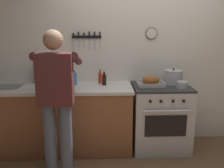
# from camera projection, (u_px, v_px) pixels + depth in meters

# --- Properties ---
(wall_back) EXTENTS (6.00, 0.13, 2.60)m
(wall_back) POSITION_uv_depth(u_px,v_px,m) (142.00, 53.00, 3.71)
(wall_back) COLOR white
(wall_back) RESTS_ON ground
(counter_block) EXTENTS (2.03, 0.65, 0.90)m
(counter_block) POSITION_uv_depth(u_px,v_px,m) (56.00, 118.00, 3.51)
(counter_block) COLOR brown
(counter_block) RESTS_ON ground
(stove) EXTENTS (0.76, 0.67, 0.90)m
(stove) POSITION_uv_depth(u_px,v_px,m) (160.00, 117.00, 3.57)
(stove) COLOR #BCBCC1
(stove) RESTS_ON ground
(person_cook) EXTENTS (0.51, 0.63, 1.66)m
(person_cook) POSITION_uv_depth(u_px,v_px,m) (56.00, 95.00, 2.82)
(person_cook) COLOR #4C566B
(person_cook) RESTS_ON ground
(roasting_pan) EXTENTS (0.35, 0.26, 0.16)m
(roasting_pan) POSITION_uv_depth(u_px,v_px,m) (151.00, 81.00, 3.39)
(roasting_pan) COLOR #B7B7BC
(roasting_pan) RESTS_ON stove
(stock_pot) EXTENTS (0.25, 0.25, 0.22)m
(stock_pot) POSITION_uv_depth(u_px,v_px,m) (173.00, 77.00, 3.55)
(stock_pot) COLOR #B7B7BC
(stock_pot) RESTS_ON stove
(saucepan) EXTENTS (0.15, 0.15, 0.09)m
(saucepan) POSITION_uv_depth(u_px,v_px,m) (182.00, 85.00, 3.33)
(saucepan) COLOR #B7B7BC
(saucepan) RESTS_ON stove
(cutting_board) EXTENTS (0.36, 0.24, 0.02)m
(cutting_board) POSITION_uv_depth(u_px,v_px,m) (61.00, 87.00, 3.37)
(cutting_board) COLOR tan
(cutting_board) RESTS_ON counter_block
(bottle_dish_soap) EXTENTS (0.06, 0.06, 0.22)m
(bottle_dish_soap) POSITION_uv_depth(u_px,v_px,m) (74.00, 78.00, 3.49)
(bottle_dish_soap) COLOR #338CCC
(bottle_dish_soap) RESTS_ON counter_block
(bottle_cooking_oil) EXTENTS (0.06, 0.06, 0.24)m
(bottle_cooking_oil) POSITION_uv_depth(u_px,v_px,m) (64.00, 78.00, 3.46)
(bottle_cooking_oil) COLOR gold
(bottle_cooking_oil) RESTS_ON counter_block
(bottle_soy_sauce) EXTENTS (0.06, 0.06, 0.19)m
(bottle_soy_sauce) POSITION_uv_depth(u_px,v_px,m) (104.00, 79.00, 3.48)
(bottle_soy_sauce) COLOR black
(bottle_soy_sauce) RESTS_ON counter_block
(bottle_hot_sauce) EXTENTS (0.05, 0.05, 0.19)m
(bottle_hot_sauce) POSITION_uv_depth(u_px,v_px,m) (100.00, 78.00, 3.58)
(bottle_hot_sauce) COLOR red
(bottle_hot_sauce) RESTS_ON counter_block
(bottle_wine_red) EXTENTS (0.08, 0.08, 0.32)m
(bottle_wine_red) POSITION_uv_depth(u_px,v_px,m) (37.00, 74.00, 3.59)
(bottle_wine_red) COLOR #47141E
(bottle_wine_red) RESTS_ON counter_block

